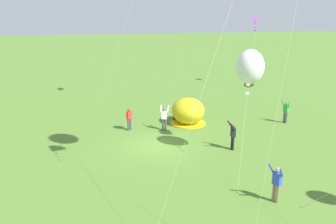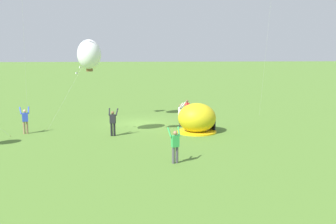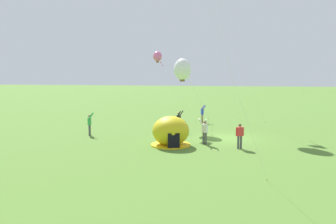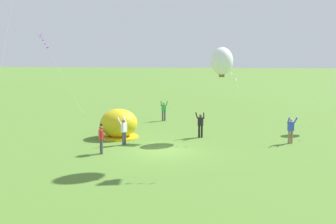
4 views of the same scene
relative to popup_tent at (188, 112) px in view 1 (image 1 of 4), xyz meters
The scene contains 9 objects.
ground_plane 5.36m from the popup_tent, 43.38° to the right, with size 300.00×300.00×0.00m, color #517A2D.
popup_tent is the anchor object (origin of this frame).
person_with_toddler 2.46m from the popup_tent, 67.92° to the right, with size 0.64×0.72×1.89m.
person_strolling 5.95m from the popup_tent, ahead, with size 0.68×0.54×1.89m.
person_center_field 4.77m from the popup_tent, 88.58° to the right, with size 0.39×0.53×1.72m.
person_flying_kite 7.85m from the popup_tent, 73.17° to the left, with size 0.70×0.59×1.89m.
person_arms_raised 12.08m from the popup_tent, ahead, with size 0.71×0.60×1.89m.
kite_white 8.67m from the popup_tent, ahead, with size 4.27×3.22×6.51m.
kite_purple 18.49m from the popup_tent, 131.57° to the left, with size 6.28×4.04×8.20m.
Camera 1 is at (19.39, -5.69, 8.19)m, focal length 35.00 mm.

